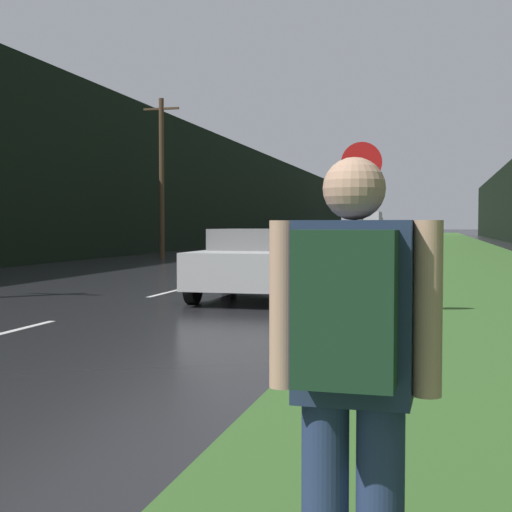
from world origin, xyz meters
The scene contains 11 objects.
grass_verge centered at (7.56, 40.00, 0.01)m, with size 6.00×240.00×0.02m, color #386028.
lane_stripe_c centered at (0.00, 15.76, 0.00)m, with size 0.12×3.00×0.01m, color silver.
lane_stripe_d centered at (0.00, 22.76, 0.00)m, with size 0.12×3.00×0.01m, color silver.
lane_stripe_e centered at (0.00, 29.76, 0.00)m, with size 0.12×3.00×0.01m, color silver.
treeline_far_side centered at (-10.56, 50.00, 4.14)m, with size 2.00×140.00×8.28m, color black.
utility_pole_far centered at (-6.81, 32.14, 3.97)m, with size 1.80×0.24×7.68m.
stop_sign centered at (4.84, 12.07, 1.84)m, with size 0.70×0.07×2.99m.
hitchhiker_with_backpack centered at (5.80, 2.39, 1.04)m, with size 0.63×0.43×1.81m.
car_passing_near centered at (2.28, 14.54, 0.77)m, with size 1.98×4.09×1.49m.
car_passing_far centered at (2.28, 39.93, 0.72)m, with size 1.83×4.78×1.41m.
delivery_truck centered at (-2.28, 96.38, 1.79)m, with size 2.44×8.33×3.39m.
Camera 1 is at (6.09, -0.16, 1.56)m, focal length 50.00 mm.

